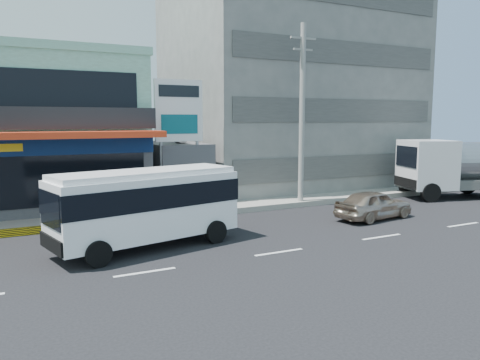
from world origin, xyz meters
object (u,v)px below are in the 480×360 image
object	(u,v)px
billboard	(179,118)
tanker_truck	(468,167)
concrete_building	(288,90)
utility_pole_near	(302,114)
satellite_dish	(177,142)
sedan	(374,204)
shop_building	(18,135)
minibus	(146,202)

from	to	relation	value
billboard	tanker_truck	bearing A→B (deg)	-12.91
concrete_building	utility_pole_near	size ratio (longest dim) A/B	1.60
satellite_dish	utility_pole_near	world-z (taller)	utility_pole_near
satellite_dish	sedan	distance (m)	11.22
utility_pole_near	shop_building	bearing A→B (deg)	154.94
minibus	shop_building	bearing A→B (deg)	109.26
shop_building	concrete_building	size ratio (longest dim) A/B	0.77
satellite_dish	utility_pole_near	size ratio (longest dim) A/B	0.15
shop_building	utility_pole_near	size ratio (longest dim) A/B	1.24
satellite_dish	utility_pole_near	xyz separation A→B (m)	(6.00, -3.60, 1.57)
billboard	sedan	world-z (taller)	billboard
minibus	concrete_building	bearing A→B (deg)	40.80
minibus	sedan	world-z (taller)	minibus
sedan	billboard	bearing A→B (deg)	43.36
tanker_truck	shop_building	bearing A→B (deg)	160.70
concrete_building	minibus	size ratio (longest dim) A/B	2.16
billboard	sedan	xyz separation A→B (m)	(7.70, -6.32, -4.21)
satellite_dish	minibus	size ratio (longest dim) A/B	0.20
concrete_building	satellite_dish	size ratio (longest dim) A/B	10.67
concrete_building	billboard	bearing A→B (deg)	-151.08
satellite_dish	sedan	size ratio (longest dim) A/B	0.35
billboard	sedan	distance (m)	10.82
shop_building	billboard	bearing A→B (deg)	-32.32
concrete_building	satellite_dish	xyz separation A→B (m)	(-10.00, -4.00, -3.42)
billboard	utility_pole_near	world-z (taller)	utility_pole_near
utility_pole_near	sedan	world-z (taller)	utility_pole_near
minibus	tanker_truck	distance (m)	21.27
satellite_dish	sedan	world-z (taller)	satellite_dish
minibus	sedan	xyz separation A→B (m)	(11.31, 0.06, -1.04)
utility_pole_near	minibus	xyz separation A→B (m)	(-10.11, -4.58, -3.38)
billboard	minibus	xyz separation A→B (m)	(-3.61, -6.38, -3.16)
billboard	minibus	size ratio (longest dim) A/B	0.93
shop_building	satellite_dish	size ratio (longest dim) A/B	8.27
satellite_dish	tanker_truck	xyz separation A→B (m)	(17.02, -5.82, -1.65)
shop_building	billboard	distance (m)	8.92
concrete_building	sedan	xyz separation A→B (m)	(-2.80, -12.12, -6.28)
billboard	utility_pole_near	size ratio (longest dim) A/B	0.69
utility_pole_near	minibus	world-z (taller)	utility_pole_near
satellite_dish	tanker_truck	bearing A→B (deg)	-18.87
satellite_dish	minibus	world-z (taller)	satellite_dish
billboard	concrete_building	bearing A→B (deg)	28.92
sedan	minibus	bearing A→B (deg)	83.04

